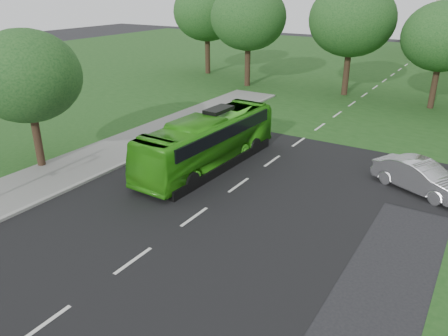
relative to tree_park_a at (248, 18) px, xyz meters
name	(u,v)px	position (x,y,z in m)	size (l,w,h in m)	color
ground	(166,237)	(11.58, -27.76, -6.75)	(160.00, 160.00, 0.00)	black
street_surfaces	(336,111)	(11.20, -5.01, -6.72)	(120.00, 120.00, 0.15)	black
tree_park_a	(248,18)	(0.00, 0.00, 0.00)	(7.49, 7.49, 9.95)	black
tree_park_b	(352,20)	(9.88, 1.33, 0.09)	(7.73, 7.73, 10.14)	black
tree_park_c	(443,37)	(17.66, 0.38, -0.88)	(6.52, 6.52, 8.66)	black
tree_park_f	(207,12)	(-7.36, 3.64, 0.17)	(7.63, 7.63, 10.19)	black
tree_side_near	(26,76)	(0.67, -25.57, -1.53)	(5.79, 5.79, 7.69)	black
bus	(208,141)	(8.72, -20.29, -5.26)	(2.50, 10.70, 2.98)	green
sedan	(420,177)	(19.68, -17.50, -5.96)	(1.68, 4.81, 1.58)	silver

